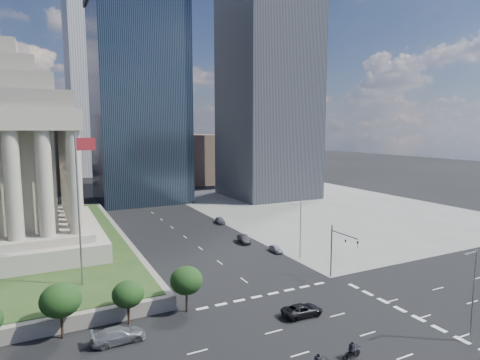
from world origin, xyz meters
TOP-DOWN VIEW (x-y plane):
  - ground at (0.00, 100.00)m, footprint 500.00×500.00m
  - sidewalk_ne at (46.00, 60.00)m, footprint 68.00×90.00m
  - flagpole at (-21.83, 24.00)m, footprint 2.52×0.24m
  - midrise_glass at (2.00, 95.00)m, footprint 26.00×26.00m
  - highrise_ne at (42.00, 85.00)m, footprint 26.00×28.00m
  - building_filler_ne at (32.00, 130.00)m, footprint 20.00×30.00m
  - building_filler_nw at (-30.00, 130.00)m, footprint 24.00×30.00m
  - traffic_signal_ne at (12.50, 13.70)m, footprint 0.30×5.74m
  - street_lamp_south at (13.33, -6.00)m, footprint 2.13×0.22m
  - street_lamp_north at (13.33, 25.00)m, footprint 2.13×0.22m
  - pickup_truck at (1.06, 6.77)m, footprint 2.61×5.19m
  - suv_grey at (-19.76, 10.44)m, footprint 5.60×2.29m
  - parked_sedan_near at (11.50, 29.70)m, footprint 1.59×3.63m
  - parked_sedan_mid at (9.00, 37.67)m, footprint 2.32×4.71m
  - parked_sedan_far at (11.50, 54.86)m, footprint 2.41×4.57m
  - motorcycle_lead at (-0.02, -2.92)m, footprint 2.43×0.88m

SIDE VIEW (x-z plane):
  - ground at x=0.00m, z-range 0.00..0.00m
  - sidewalk_ne at x=46.00m, z-range 0.00..0.03m
  - parked_sedan_near at x=11.50m, z-range 0.00..1.22m
  - pickup_truck at x=1.06m, z-range 0.00..1.41m
  - parked_sedan_far at x=11.50m, z-range 0.00..1.48m
  - parked_sedan_mid at x=9.00m, z-range 0.00..1.49m
  - suv_grey at x=-19.76m, z-range 0.00..1.62m
  - motorcycle_lead at x=-0.02m, z-range 0.00..1.77m
  - traffic_signal_ne at x=12.50m, z-range 1.25..9.25m
  - street_lamp_south at x=13.33m, z-range 0.66..10.66m
  - street_lamp_north at x=13.33m, z-range 0.66..10.66m
  - building_filler_ne at x=32.00m, z-range 0.00..20.00m
  - flagpole at x=-21.83m, z-range 3.11..23.11m
  - building_filler_nw at x=-30.00m, z-range 0.00..28.00m
  - midrise_glass at x=2.00m, z-range 0.00..60.00m
  - highrise_ne at x=42.00m, z-range 0.00..100.00m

